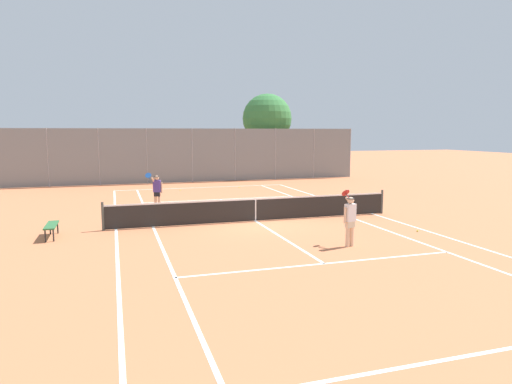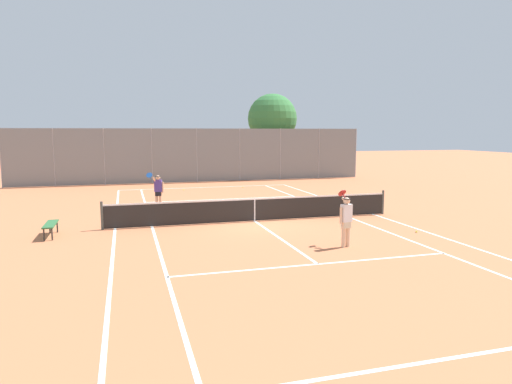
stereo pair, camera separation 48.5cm
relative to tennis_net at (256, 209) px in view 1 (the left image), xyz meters
name	(u,v)px [view 1 (the left image)]	position (x,y,z in m)	size (l,w,h in m)	color
ground_plane	(256,221)	(0.00, 0.00, -0.51)	(120.00, 120.00, 0.00)	#C67047
court_line_markings	(256,221)	(0.00, 0.00, -0.51)	(11.10, 23.90, 0.01)	white
tennis_net	(256,209)	(0.00, 0.00, 0.00)	(12.00, 0.10, 1.07)	#474C47
player_near_side	(350,218)	(1.63, -4.86, 0.42)	(0.54, 0.84, 1.77)	beige
player_far_left	(157,190)	(-3.58, 4.19, 0.42)	(0.83, 0.70, 1.77)	#D8A884
loose_tennis_ball_0	(239,187)	(2.34, 11.07, -0.48)	(0.07, 0.07, 0.07)	#D1DB33
loose_tennis_ball_1	(417,231)	(5.08, -3.71, -0.48)	(0.07, 0.07, 0.07)	#D1DB33
loose_tennis_ball_2	(180,190)	(-1.57, 10.77, -0.48)	(0.07, 0.07, 0.07)	#D1DB33
loose_tennis_ball_3	(283,205)	(2.46, 3.26, -0.48)	(0.07, 0.07, 0.07)	#D1DB33
courtside_bench	(51,226)	(-7.64, -0.68, -0.10)	(0.36, 1.50, 0.47)	#2D6638
back_fence	(192,155)	(0.00, 15.33, 1.44)	(25.71, 0.08, 3.90)	gray
tree_behind_left	(267,120)	(6.62, 17.93, 4.07)	(3.99, 3.99, 6.71)	brown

